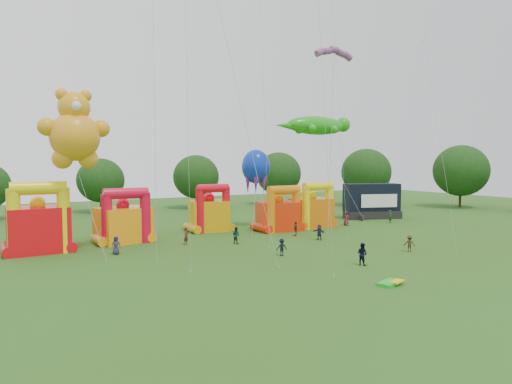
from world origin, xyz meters
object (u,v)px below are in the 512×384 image
bouncy_castle_0 (39,225)px  gecko_kite (336,166)px  teddy_bear_kite (80,160)px  bouncy_castle_2 (210,213)px  octopus_kite (255,196)px  spectator_0 (116,245)px  spectator_4 (296,229)px  stage_trailer (372,201)px

bouncy_castle_0 → gecko_kite: gecko_kite is taller
bouncy_castle_0 → gecko_kite: 36.62m
teddy_bear_kite → gecko_kite: (32.82, 3.40, -0.87)m
bouncy_castle_2 → octopus_kite: size_ratio=0.57×
spectator_0 → bouncy_castle_2: bearing=31.0°
bouncy_castle_0 → gecko_kite: bearing=0.9°
bouncy_castle_2 → gecko_kite: size_ratio=0.39×
bouncy_castle_2 → teddy_bear_kite: size_ratio=0.38×
octopus_kite → spectator_0: bearing=-160.0°
gecko_kite → octopus_kite: size_ratio=1.45×
gecko_kite → spectator_4: bearing=-153.6°
spectator_0 → spectator_4: spectator_0 is taller
bouncy_castle_0 → octopus_kite: size_ratio=0.66×
bouncy_castle_0 → spectator_4: (26.32, -4.36, -1.74)m
bouncy_castle_0 → bouncy_castle_2: size_ratio=1.16×
bouncy_castle_2 → stage_trailer: size_ratio=0.67×
bouncy_castle_2 → stage_trailer: bearing=-1.6°
gecko_kite → octopus_kite: (-11.64, 1.56, -3.64)m
teddy_bear_kite → gecko_kite: 33.01m
gecko_kite → spectator_4: 13.11m
bouncy_castle_2 → spectator_4: bearing=-48.9°
stage_trailer → teddy_bear_kite: (-41.93, -5.90, 6.19)m
bouncy_castle_0 → bouncy_castle_2: 19.59m
stage_trailer → bouncy_castle_2: bearing=178.4°
stage_trailer → teddy_bear_kite: teddy_bear_kite is taller
bouncy_castle_0 → bouncy_castle_2: bearing=11.1°
octopus_kite → spectator_0: 20.04m
bouncy_castle_2 → gecko_kite: (17.01, -3.21, 5.61)m
bouncy_castle_0 → spectator_0: (6.02, -4.63, -1.70)m
bouncy_castle_2 → spectator_4: bouncy_castle_2 is taller
spectator_0 → spectator_4: 20.30m
spectator_0 → gecko_kite: bearing=8.2°
bouncy_castle_2 → spectator_0: bearing=-147.5°
bouncy_castle_0 → teddy_bear_kite: teddy_bear_kite is taller
octopus_kite → teddy_bear_kite: bearing=-166.8°
teddy_bear_kite → gecko_kite: size_ratio=1.04×
spectator_0 → teddy_bear_kite: bearing=144.1°
spectator_4 → gecko_kite: bearing=151.0°
spectator_4 → bouncy_castle_0: bearing=-64.8°
octopus_kite → spectator_4: octopus_kite is taller
bouncy_castle_2 → spectator_4: size_ratio=3.59×
teddy_bear_kite → spectator_4: teddy_bear_kite is taller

